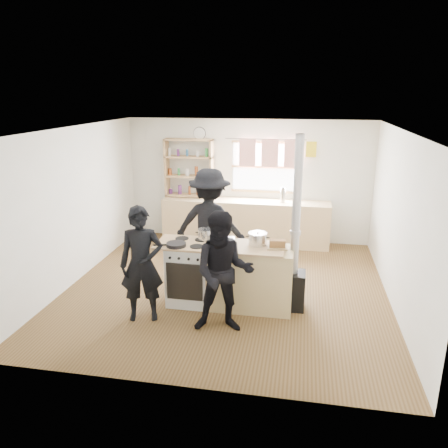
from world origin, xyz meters
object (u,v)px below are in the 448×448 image
(stockpot_stove, at_px, (205,234))
(person_far, at_px, (210,225))
(flue_heater, at_px, (294,266))
(thermos, at_px, (283,195))
(stockpot_counter, at_px, (258,239))
(person_near_left, at_px, (142,264))
(person_near_right, at_px, (224,273))
(bread_board, at_px, (277,245))
(cooking_island, at_px, (230,275))
(roast_tray, at_px, (223,241))
(skillet_greens, at_px, (176,244))

(stockpot_stove, distance_m, person_far, 0.75)
(flue_heater, xyz_separation_m, person_far, (-1.40, 0.85, 0.29))
(flue_heater, relative_size, person_far, 1.35)
(thermos, height_order, stockpot_counter, thermos)
(stockpot_stove, bearing_deg, thermos, 69.06)
(person_near_left, xyz_separation_m, person_near_right, (1.14, -0.10, 0.01))
(bread_board, bearing_deg, stockpot_stove, 170.63)
(cooking_island, distance_m, stockpot_stove, 0.69)
(bread_board, distance_m, person_near_right, 0.97)
(roast_tray, relative_size, person_near_left, 0.22)
(cooking_island, distance_m, person_near_right, 0.79)
(stockpot_counter, bearing_deg, flue_heater, -1.67)
(thermos, distance_m, cooking_island, 2.89)
(thermos, height_order, bread_board, thermos)
(skillet_greens, height_order, person_near_left, person_near_left)
(cooking_island, bearing_deg, person_near_left, -150.81)
(roast_tray, distance_m, flue_heater, 1.06)
(person_near_left, bearing_deg, skillet_greens, 35.31)
(person_far, bearing_deg, cooking_island, 120.85)
(roast_tray, height_order, bread_board, bread_board)
(stockpot_stove, bearing_deg, bread_board, -9.37)
(thermos, bearing_deg, bread_board, -88.53)
(thermos, relative_size, bread_board, 0.95)
(skillet_greens, distance_m, person_far, 1.13)
(stockpot_counter, bearing_deg, person_near_left, -154.88)
(person_near_right, bearing_deg, stockpot_counter, 57.76)
(cooking_island, relative_size, bread_board, 6.58)
(stockpot_counter, xyz_separation_m, flue_heater, (0.52, -0.02, -0.38))
(roast_tray, bearing_deg, person_near_right, -79.44)
(cooking_island, xyz_separation_m, person_near_left, (-1.10, -0.61, 0.33))
(cooking_island, distance_m, flue_heater, 0.93)
(stockpot_counter, relative_size, person_near_left, 0.17)
(thermos, height_order, person_far, person_far)
(thermos, xyz_separation_m, stockpot_counter, (-0.21, -2.69, -0.02))
(person_near_right, bearing_deg, person_far, 99.16)
(bread_board, relative_size, person_near_left, 0.19)
(stockpot_stove, distance_m, person_near_right, 1.01)
(stockpot_counter, bearing_deg, stockpot_stove, 173.28)
(thermos, relative_size, person_near_left, 0.18)
(skillet_greens, bearing_deg, person_near_right, -34.36)
(cooking_island, distance_m, stockpot_counter, 0.68)
(thermos, relative_size, stockpot_stove, 1.26)
(person_near_left, bearing_deg, cooking_island, 14.30)
(flue_heater, relative_size, person_near_right, 1.55)
(roast_tray, bearing_deg, skillet_greens, -159.70)
(roast_tray, xyz_separation_m, person_far, (-0.39, 0.87, -0.04))
(cooking_island, distance_m, person_far, 1.14)
(cooking_island, distance_m, roast_tray, 0.52)
(bread_board, height_order, person_near_right, person_near_right)
(person_near_right, bearing_deg, thermos, 72.13)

